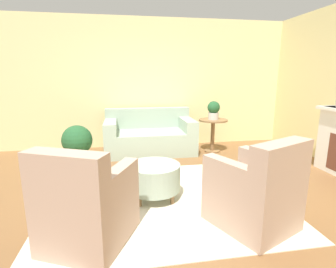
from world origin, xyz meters
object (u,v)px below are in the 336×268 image
at_px(armchair_right, 256,193).
at_px(potted_plant_on_side_table, 214,110).
at_px(armchair_left, 86,207).
at_px(side_table, 213,130).
at_px(couch, 150,137).
at_px(ottoman_table, 154,177).
at_px(potted_plant_floor, 77,141).

height_order(armchair_right, potted_plant_on_side_table, potted_plant_on_side_table).
bearing_deg(armchair_left, side_table, 51.69).
xyz_separation_m(couch, ottoman_table, (-0.16, -2.17, -0.03)).
xyz_separation_m(armchair_left, ottoman_table, (0.74, 0.85, -0.09)).
bearing_deg(potted_plant_on_side_table, couch, 170.59).
bearing_deg(armchair_left, potted_plant_on_side_table, 51.69).
bearing_deg(side_table, armchair_right, -100.15).
height_order(ottoman_table, side_table, side_table).
distance_m(ottoman_table, side_table, 2.45).
distance_m(potted_plant_on_side_table, potted_plant_floor, 2.75).
distance_m(couch, armchair_right, 3.12).
bearing_deg(side_table, couch, 170.59).
xyz_separation_m(ottoman_table, side_table, (1.47, 1.95, 0.18)).
height_order(couch, armchair_left, armchair_left).
bearing_deg(ottoman_table, potted_plant_on_side_table, 52.95).
xyz_separation_m(couch, side_table, (1.31, -0.22, 0.15)).
distance_m(ottoman_table, potted_plant_floor, 2.12).
height_order(armchair_left, armchair_right, same).
height_order(side_table, potted_plant_on_side_table, potted_plant_on_side_table).
bearing_deg(potted_plant_on_side_table, armchair_right, -100.15).
relative_size(armchair_left, armchair_right, 1.00).
relative_size(couch, ottoman_table, 2.67).
xyz_separation_m(armchair_left, side_table, (2.21, 2.79, 0.09)).
relative_size(ottoman_table, potted_plant_floor, 0.98).
height_order(potted_plant_on_side_table, potted_plant_floor, potted_plant_on_side_table).
distance_m(side_table, potted_plant_on_side_table, 0.42).
bearing_deg(side_table, potted_plant_floor, -175.23).
distance_m(couch, armchair_left, 3.14).
distance_m(armchair_right, side_table, 2.84).
xyz_separation_m(armchair_right, potted_plant_on_side_table, (0.50, 2.79, 0.51)).
xyz_separation_m(armchair_left, potted_plant_on_side_table, (2.21, 2.79, 0.51)).
xyz_separation_m(side_table, potted_plant_floor, (-2.69, -0.22, -0.08)).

